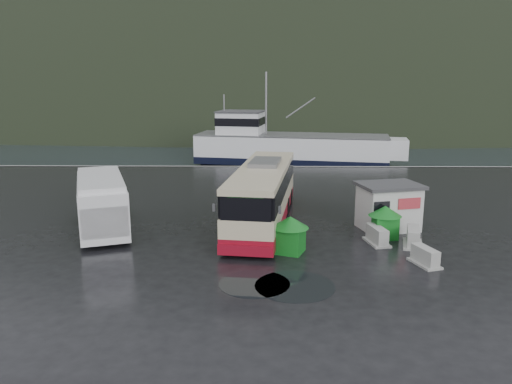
{
  "coord_description": "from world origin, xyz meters",
  "views": [
    {
      "loc": [
        0.04,
        -22.31,
        7.4
      ],
      "look_at": [
        -0.27,
        2.68,
        1.7
      ],
      "focal_mm": 35.0,
      "sensor_mm": 36.0,
      "label": 1
    }
  ],
  "objects_px": {
    "white_van": "(104,230)",
    "jersey_barrier_b": "(424,265)",
    "waste_bin_right": "(384,238)",
    "jersey_barrier_a": "(377,243)",
    "fishing_trawler": "(291,151)",
    "waste_bin_left": "(290,252)",
    "jersey_barrier_c": "(412,246)",
    "dome_tent": "(256,244)",
    "coach_bus": "(263,223)",
    "ticket_kiosk": "(387,229)"
  },
  "relations": [
    {
      "from": "waste_bin_left",
      "to": "dome_tent",
      "type": "height_order",
      "value": "waste_bin_left"
    },
    {
      "from": "waste_bin_right",
      "to": "fishing_trawler",
      "type": "bearing_deg",
      "value": 95.46
    },
    {
      "from": "waste_bin_right",
      "to": "waste_bin_left",
      "type": "bearing_deg",
      "value": -155.42
    },
    {
      "from": "coach_bus",
      "to": "jersey_barrier_c",
      "type": "distance_m",
      "value": 7.69
    },
    {
      "from": "dome_tent",
      "to": "fishing_trawler",
      "type": "distance_m",
      "value": 30.12
    },
    {
      "from": "dome_tent",
      "to": "jersey_barrier_a",
      "type": "xyz_separation_m",
      "value": [
        5.56,
        0.11,
        0.0
      ]
    },
    {
      "from": "waste_bin_right",
      "to": "coach_bus",
      "type": "bearing_deg",
      "value": 156.8
    },
    {
      "from": "waste_bin_right",
      "to": "jersey_barrier_c",
      "type": "xyz_separation_m",
      "value": [
        1.03,
        -1.15,
        0.0
      ]
    },
    {
      "from": "fishing_trawler",
      "to": "coach_bus",
      "type": "bearing_deg",
      "value": -85.89
    },
    {
      "from": "waste_bin_right",
      "to": "jersey_barrier_a",
      "type": "distance_m",
      "value": 1.0
    },
    {
      "from": "dome_tent",
      "to": "jersey_barrier_c",
      "type": "relative_size",
      "value": 1.83
    },
    {
      "from": "jersey_barrier_c",
      "to": "white_van",
      "type": "bearing_deg",
      "value": 171.29
    },
    {
      "from": "fishing_trawler",
      "to": "white_van",
      "type": "bearing_deg",
      "value": -100.97
    },
    {
      "from": "coach_bus",
      "to": "waste_bin_left",
      "type": "distance_m",
      "value": 4.71
    },
    {
      "from": "fishing_trawler",
      "to": "jersey_barrier_c",
      "type": "bearing_deg",
      "value": -72.27
    },
    {
      "from": "white_van",
      "to": "waste_bin_left",
      "type": "height_order",
      "value": "white_van"
    },
    {
      "from": "jersey_barrier_a",
      "to": "ticket_kiosk",
      "type": "bearing_deg",
      "value": 65.6
    },
    {
      "from": "waste_bin_left",
      "to": "ticket_kiosk",
      "type": "bearing_deg",
      "value": 34.82
    },
    {
      "from": "waste_bin_right",
      "to": "fishing_trawler",
      "type": "distance_m",
      "value": 29.12
    },
    {
      "from": "coach_bus",
      "to": "jersey_barrier_c",
      "type": "height_order",
      "value": "coach_bus"
    },
    {
      "from": "coach_bus",
      "to": "jersey_barrier_c",
      "type": "bearing_deg",
      "value": -20.57
    },
    {
      "from": "coach_bus",
      "to": "jersey_barrier_b",
      "type": "bearing_deg",
      "value": -34.76
    },
    {
      "from": "waste_bin_left",
      "to": "dome_tent",
      "type": "distance_m",
      "value": 1.88
    },
    {
      "from": "white_van",
      "to": "dome_tent",
      "type": "bearing_deg",
      "value": -34.87
    },
    {
      "from": "waste_bin_left",
      "to": "dome_tent",
      "type": "bearing_deg",
      "value": 142.51
    },
    {
      "from": "ticket_kiosk",
      "to": "fishing_trawler",
      "type": "distance_m",
      "value": 27.73
    },
    {
      "from": "white_van",
      "to": "fishing_trawler",
      "type": "bearing_deg",
      "value": 48.69
    },
    {
      "from": "white_van",
      "to": "jersey_barrier_c",
      "type": "relative_size",
      "value": 3.97
    },
    {
      "from": "waste_bin_left",
      "to": "jersey_barrier_b",
      "type": "relative_size",
      "value": 1.12
    },
    {
      "from": "white_van",
      "to": "jersey_barrier_b",
      "type": "xyz_separation_m",
      "value": [
        14.58,
        -4.63,
        0.0
      ]
    },
    {
      "from": "ticket_kiosk",
      "to": "jersey_barrier_a",
      "type": "xyz_separation_m",
      "value": [
        -1.04,
        -2.3,
        0.0
      ]
    },
    {
      "from": "jersey_barrier_b",
      "to": "fishing_trawler",
      "type": "relative_size",
      "value": 0.06
    },
    {
      "from": "waste_bin_right",
      "to": "dome_tent",
      "type": "distance_m",
      "value": 6.15
    },
    {
      "from": "dome_tent",
      "to": "fishing_trawler",
      "type": "height_order",
      "value": "fishing_trawler"
    },
    {
      "from": "jersey_barrier_a",
      "to": "jersey_barrier_c",
      "type": "relative_size",
      "value": 0.95
    },
    {
      "from": "white_van",
      "to": "waste_bin_right",
      "type": "relative_size",
      "value": 4.19
    },
    {
      "from": "white_van",
      "to": "dome_tent",
      "type": "relative_size",
      "value": 2.17
    },
    {
      "from": "waste_bin_left",
      "to": "ticket_kiosk",
      "type": "distance_m",
      "value": 6.22
    },
    {
      "from": "jersey_barrier_b",
      "to": "jersey_barrier_c",
      "type": "bearing_deg",
      "value": 85.07
    },
    {
      "from": "ticket_kiosk",
      "to": "fishing_trawler",
      "type": "xyz_separation_m",
      "value": [
        -3.29,
        27.53,
        0.0
      ]
    },
    {
      "from": "coach_bus",
      "to": "jersey_barrier_b",
      "type": "relative_size",
      "value": 7.79
    },
    {
      "from": "fishing_trawler",
      "to": "ticket_kiosk",
      "type": "bearing_deg",
      "value": -72.64
    },
    {
      "from": "white_van",
      "to": "ticket_kiosk",
      "type": "height_order",
      "value": "white_van"
    },
    {
      "from": "white_van",
      "to": "waste_bin_left",
      "type": "relative_size",
      "value": 4.04
    },
    {
      "from": "waste_bin_left",
      "to": "jersey_barrier_c",
      "type": "height_order",
      "value": "waste_bin_left"
    },
    {
      "from": "white_van",
      "to": "waste_bin_left",
      "type": "distance_m",
      "value": 9.71
    },
    {
      "from": "coach_bus",
      "to": "ticket_kiosk",
      "type": "bearing_deg",
      "value": -1.68
    },
    {
      "from": "jersey_barrier_a",
      "to": "fishing_trawler",
      "type": "bearing_deg",
      "value": 94.31
    },
    {
      "from": "jersey_barrier_c",
      "to": "waste_bin_left",
      "type": "bearing_deg",
      "value": -170.43
    },
    {
      "from": "jersey_barrier_a",
      "to": "jersey_barrier_b",
      "type": "distance_m",
      "value": 2.99
    }
  ]
}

